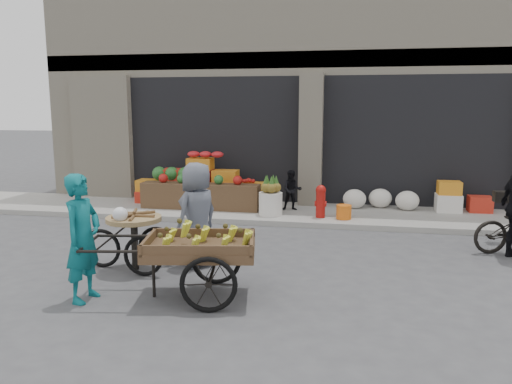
% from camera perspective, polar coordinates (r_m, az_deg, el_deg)
% --- Properties ---
extents(ground, '(80.00, 80.00, 0.00)m').
position_cam_1_polar(ground, '(7.56, 2.95, -9.51)').
color(ground, '#424244').
rests_on(ground, ground).
extents(sidewalk, '(18.00, 2.20, 0.12)m').
position_cam_1_polar(sidewalk, '(11.47, 5.78, -2.53)').
color(sidewalk, gray).
rests_on(sidewalk, ground).
extents(building, '(14.00, 6.45, 7.00)m').
position_cam_1_polar(building, '(15.16, 7.36, 13.01)').
color(building, beige).
rests_on(building, ground).
extents(fruit_display, '(3.10, 1.12, 1.24)m').
position_cam_1_polar(fruit_display, '(12.10, -5.85, 1.06)').
color(fruit_display, red).
rests_on(fruit_display, sidewalk).
extents(pineapple_bin, '(0.52, 0.52, 0.50)m').
position_cam_1_polar(pineapple_bin, '(11.01, 1.68, -1.35)').
color(pineapple_bin, silver).
rests_on(pineapple_bin, sidewalk).
extents(fire_hydrant, '(0.22, 0.22, 0.71)m').
position_cam_1_polar(fire_hydrant, '(10.82, 7.40, -0.91)').
color(fire_hydrant, '#A5140F').
rests_on(fire_hydrant, sidewalk).
extents(orange_bucket, '(0.32, 0.32, 0.30)m').
position_cam_1_polar(orange_bucket, '(10.80, 10.01, -2.26)').
color(orange_bucket, orange).
rests_on(orange_bucket, sidewalk).
extents(right_bay_goods, '(3.35, 0.60, 0.70)m').
position_cam_1_polar(right_bay_goods, '(12.07, 18.52, -0.69)').
color(right_bay_goods, silver).
rests_on(right_bay_goods, sidewalk).
extents(seated_person, '(0.51, 0.43, 0.93)m').
position_cam_1_polar(seated_person, '(11.51, 4.13, 0.20)').
color(seated_person, black).
rests_on(seated_person, sidewalk).
extents(banana_cart, '(2.53, 1.37, 1.01)m').
position_cam_1_polar(banana_cart, '(6.57, -6.86, -5.88)').
color(banana_cart, brown).
rests_on(banana_cart, ground).
extents(vendor_woman, '(0.46, 0.64, 1.66)m').
position_cam_1_polar(vendor_woman, '(6.79, -19.18, -4.97)').
color(vendor_woman, '#0E646B').
rests_on(vendor_woman, ground).
extents(tricycle_cart, '(1.43, 0.86, 0.95)m').
position_cam_1_polar(tricycle_cart, '(7.90, -13.78, -4.66)').
color(tricycle_cart, '#9E7F51').
rests_on(tricycle_cart, ground).
extents(vendor_grey, '(0.84, 0.95, 1.64)m').
position_cam_1_polar(vendor_grey, '(7.88, -6.72, -2.55)').
color(vendor_grey, slate).
rests_on(vendor_grey, ground).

